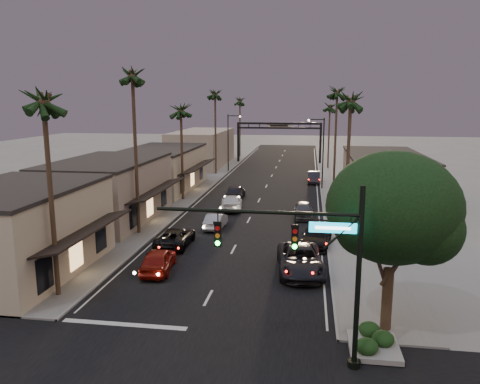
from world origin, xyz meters
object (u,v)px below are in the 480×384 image
(palm_lc, at_px, (181,106))
(curbside_black, at_px, (316,236))
(oncoming_red, at_px, (158,260))
(curbside_near, at_px, (300,260))
(palm_rb, at_px, (337,89))
(oncoming_pickup, at_px, (175,237))
(palm_la, at_px, (43,94))
(streetlight_left, at_px, (230,138))
(palm_far, at_px, (240,99))
(corner_tree, at_px, (394,212))
(palm_lb, at_px, (132,71))
(arch, at_px, (279,132))
(palm_ld, at_px, (215,92))
(palm_ra, at_px, (351,96))
(oncoming_silver, at_px, (216,221))
(streetlight_right, at_px, (321,147))
(palm_rc, at_px, (330,105))
(traffic_signal, at_px, (312,250))

(palm_lc, bearing_deg, curbside_black, -45.47)
(oncoming_red, xyz_separation_m, curbside_near, (9.25, 1.16, 0.08))
(palm_rb, relative_size, oncoming_pickup, 2.81)
(oncoming_red, height_order, curbside_black, oncoming_red)
(palm_lc, bearing_deg, palm_rb, 24.94)
(palm_la, relative_size, oncoming_pickup, 2.62)
(streetlight_left, relative_size, palm_far, 0.68)
(palm_lc, bearing_deg, corner_tree, -57.66)
(palm_lb, bearing_deg, arch, 79.84)
(streetlight_left, relative_size, palm_ld, 0.63)
(palm_ra, bearing_deg, palm_rb, 90.00)
(oncoming_red, bearing_deg, oncoming_silver, -104.76)
(palm_rb, height_order, oncoming_pickup, palm_rb)
(arch, distance_m, oncoming_silver, 45.62)
(streetlight_right, xyz_separation_m, oncoming_pickup, (-11.52, -25.79, -4.63))
(arch, relative_size, palm_lb, 1.00)
(palm_lc, bearing_deg, palm_ra, -34.90)
(palm_la, bearing_deg, palm_rb, 63.83)
(streetlight_right, bearing_deg, arch, 105.47)
(arch, height_order, oncoming_silver, arch)
(palm_far, bearing_deg, palm_rc, -39.64)
(palm_ra, height_order, oncoming_silver, palm_ra)
(palm_ra, relative_size, curbside_near, 2.13)
(corner_tree, height_order, palm_ra, palm_ra)
(arch, distance_m, palm_rb, 28.24)
(palm_lc, distance_m, curbside_black, 23.23)
(oncoming_red, bearing_deg, oncoming_pickup, -91.67)
(streetlight_left, xyz_separation_m, palm_lb, (-1.68, -36.00, 8.06))
(arch, relative_size, curbside_black, 2.92)
(palm_rb, bearing_deg, traffic_signal, -94.16)
(palm_lb, xyz_separation_m, palm_ld, (0.00, 33.00, -0.97))
(streetlight_right, xyz_separation_m, palm_lb, (-15.52, -23.00, 8.06))
(palm_lc, xyz_separation_m, oncoming_pickup, (4.00, -16.79, -9.77))
(palm_la, height_order, palm_rb, palm_rb)
(palm_lc, relative_size, palm_rb, 0.86)
(palm_la, height_order, palm_lb, palm_lb)
(palm_rb, xyz_separation_m, oncoming_red, (-12.76, -30.29, -11.64))
(oncoming_pickup, relative_size, oncoming_silver, 1.24)
(palm_rc, relative_size, palm_far, 0.92)
(palm_far, bearing_deg, palm_ld, -90.75)
(palm_ra, relative_size, curbside_black, 2.54)
(palm_lb, bearing_deg, palm_rc, 67.73)
(palm_lc, distance_m, palm_far, 42.01)
(oncoming_pickup, bearing_deg, oncoming_red, 94.11)
(curbside_near, bearing_deg, palm_ra, 63.05)
(corner_tree, relative_size, palm_ra, 0.67)
(palm_lb, height_order, palm_lc, palm_lb)
(palm_lc, distance_m, oncoming_pickup, 19.83)
(palm_far, xyz_separation_m, oncoming_red, (4.14, -64.29, -10.67))
(palm_rc, xyz_separation_m, palm_far, (-16.90, 14.00, 0.97))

